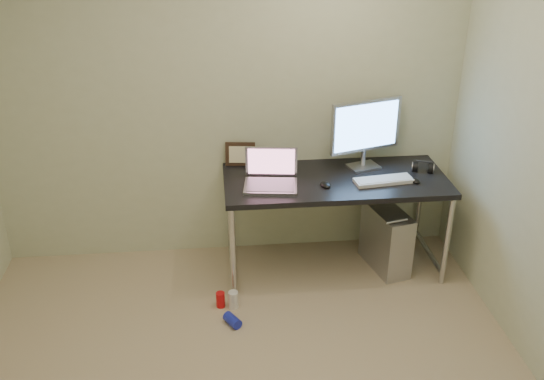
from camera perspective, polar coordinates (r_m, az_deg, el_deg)
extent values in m
cube|color=beige|center=(4.48, -4.24, 8.43)|extent=(3.50, 0.02, 2.50)
cube|color=black|center=(4.43, 6.00, 0.88)|extent=(1.62, 0.71, 0.04)
cylinder|color=silver|center=(4.25, -3.70, -5.95)|extent=(0.04, 0.04, 0.71)
cylinder|color=silver|center=(4.80, -4.01, -1.95)|extent=(0.04, 0.04, 0.71)
cylinder|color=silver|center=(4.55, 16.14, -4.70)|extent=(0.04, 0.04, 0.71)
cylinder|color=silver|center=(5.06, 13.69, -1.08)|extent=(0.04, 0.04, 0.71)
cylinder|color=silver|center=(4.66, -3.77, -6.75)|extent=(0.04, 0.63, 0.04)
cylinder|color=silver|center=(4.94, 14.49, -5.59)|extent=(0.04, 0.63, 0.04)
cube|color=#A2A2A6|center=(4.70, 10.68, -4.54)|extent=(0.31, 0.50, 0.49)
cylinder|color=#A7A7AD|center=(4.41, 11.63, -2.88)|extent=(0.17, 0.06, 0.02)
cylinder|color=#A7A7AD|center=(4.74, 10.32, -0.60)|extent=(0.17, 0.06, 0.02)
cylinder|color=black|center=(4.92, 9.18, -0.91)|extent=(0.01, 0.16, 0.69)
cylinder|color=black|center=(4.93, 10.23, -1.17)|extent=(0.02, 0.11, 0.71)
cylinder|color=red|center=(4.32, -4.87, -10.25)|extent=(0.08, 0.08, 0.11)
cylinder|color=silver|center=(4.30, -3.66, -10.26)|extent=(0.09, 0.09, 0.13)
cylinder|color=#1D28C1|center=(4.16, -3.74, -12.15)|extent=(0.13, 0.15, 0.07)
cube|color=#A7A7AD|center=(4.25, -0.13, 0.35)|extent=(0.40, 0.31, 0.02)
cube|color=slate|center=(4.24, -0.13, 0.49)|extent=(0.35, 0.26, 0.00)
cube|color=#9B9CA4|center=(4.33, -0.06, 2.72)|extent=(0.37, 0.10, 0.24)
cube|color=#7F495B|center=(4.32, -0.05, 2.67)|extent=(0.34, 0.09, 0.21)
cube|color=#A7A7AD|center=(4.62, 8.59, 2.20)|extent=(0.26, 0.22, 0.02)
cylinder|color=#A7A7AD|center=(4.61, 8.59, 3.09)|extent=(0.04, 0.04, 0.12)
cube|color=#A7A7AD|center=(4.50, 8.84, 6.03)|extent=(0.55, 0.20, 0.39)
cube|color=#64A4FD|center=(4.48, 8.90, 5.93)|extent=(0.49, 0.16, 0.34)
cube|color=silver|center=(4.40, 10.45, 0.89)|extent=(0.43, 0.19, 0.03)
ellipsoid|color=black|center=(4.45, 13.27, 0.97)|extent=(0.09, 0.12, 0.03)
ellipsoid|color=black|center=(4.29, 5.07, 0.59)|extent=(0.09, 0.12, 0.04)
cylinder|color=black|center=(4.62, 13.36, 2.04)|extent=(0.07, 0.10, 0.09)
cylinder|color=black|center=(4.66, 14.65, 2.08)|extent=(0.07, 0.10, 0.09)
cube|color=black|center=(4.62, 14.07, 2.62)|extent=(0.12, 0.05, 0.01)
cube|color=black|center=(4.58, -3.01, 3.40)|extent=(0.23, 0.09, 0.18)
cylinder|color=silver|center=(4.60, 0.73, 2.91)|extent=(0.01, 0.01, 0.09)
cylinder|color=silver|center=(4.58, 0.73, 3.52)|extent=(0.04, 0.03, 0.04)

